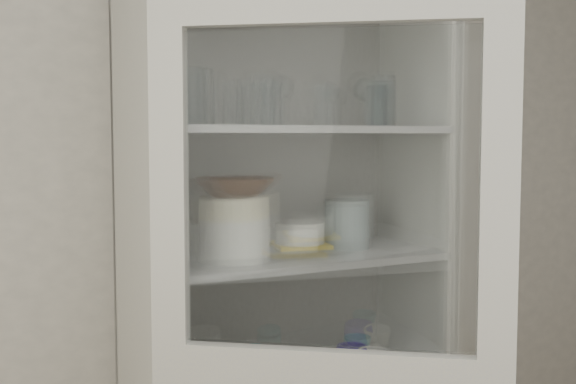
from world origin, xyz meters
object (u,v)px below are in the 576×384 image
mug_blue (352,359)px  white_ramekin (300,232)px  goblet_3 (365,100)px  yellow_trivet (300,245)px  plate_stack_front (234,239)px  glass_platter (300,250)px  goblet_1 (283,98)px  white_canister (185,371)px  pantry_cabinet (279,347)px  goblet_0 (152,94)px  mug_white (373,363)px  teal_jar (254,365)px  plate_stack_back (216,236)px  cream_bowl (234,207)px  goblet_2 (329,102)px  terracotta_bowl (234,187)px  grey_bowl_stack (347,224)px  mug_teal (357,349)px

mug_blue → white_ramekin: bearing=164.0°
goblet_3 → yellow_trivet: bearing=-159.9°
plate_stack_front → glass_platter: plate_stack_front is taller
goblet_1 → plate_stack_front: (-0.22, -0.11, -0.43)m
goblet_1 → white_canister: goblet_1 is taller
pantry_cabinet → goblet_0: (-0.41, 0.02, 0.81)m
pantry_cabinet → mug_white: (0.24, -0.19, -0.03)m
goblet_1 → white_canister: 0.90m
teal_jar → white_canister: bearing=-175.1°
mug_white → teal_jar: teal_jar is taller
goblet_0 → plate_stack_back: goblet_0 is taller
cream_bowl → goblet_2: bearing=18.8°
goblet_2 → yellow_trivet: goblet_2 is taller
terracotta_bowl → teal_jar: 0.58m
cream_bowl → grey_bowl_stack: 0.43m
terracotta_bowl → teal_jar: bearing=32.6°
mug_white → cream_bowl: bearing=175.1°
grey_bowl_stack → plate_stack_front: bearing=-173.6°
plate_stack_front → teal_jar: bearing=32.6°
yellow_trivet → mug_teal: 0.45m
grey_bowl_stack → teal_jar: 0.54m
plate_stack_front → yellow_trivet: bearing=8.4°
pantry_cabinet → grey_bowl_stack: pantry_cabinet is taller
goblet_2 → yellow_trivet: (-0.16, -0.10, -0.46)m
goblet_1 → white_canister: bearing=-168.2°
mug_blue → teal_jar: bearing=166.7°
plate_stack_back → teal_jar: (0.08, -0.12, -0.40)m
goblet_3 → plate_stack_back: bearing=176.9°
goblet_1 → white_ramekin: bearing=-74.1°
cream_bowl → teal_jar: (0.09, 0.06, -0.51)m
yellow_trivet → white_canister: size_ratio=1.16×
goblet_3 → yellow_trivet: (-0.31, -0.12, -0.47)m
glass_platter → white_canister: glass_platter is taller
yellow_trivet → goblet_1: bearing=105.9°
plate_stack_front → teal_jar: (0.09, 0.06, -0.41)m
goblet_3 → plate_stack_front: size_ratio=0.87×
goblet_2 → mug_blue: 0.85m
yellow_trivet → grey_bowl_stack: grey_bowl_stack is taller
cream_bowl → mug_teal: cream_bowl is taller
plate_stack_front → white_ramekin: bearing=8.4°
pantry_cabinet → white_ramekin: (0.04, -0.07, 0.38)m
goblet_0 → glass_platter: goblet_0 is taller
plate_stack_back → terracotta_bowl: (-0.01, -0.18, 0.17)m
plate_stack_back → goblet_0: bearing=-165.2°
goblet_0 → white_canister: goblet_0 is taller
grey_bowl_stack → mug_white: size_ratio=1.64×
terracotta_bowl → mug_teal: (0.48, 0.07, -0.58)m
goblet_2 → mug_blue: bearing=-86.3°
goblet_2 → glass_platter: (-0.16, -0.10, -0.47)m
yellow_trivet → white_canister: 0.52m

